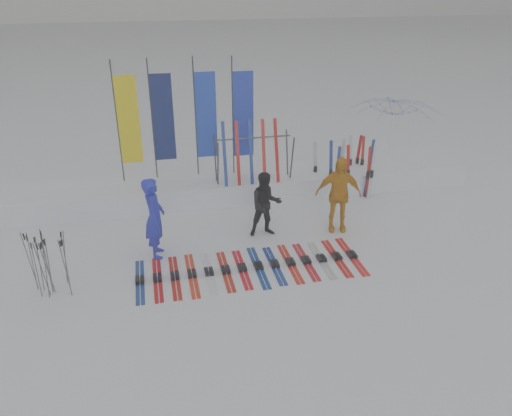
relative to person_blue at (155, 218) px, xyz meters
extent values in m
plane|color=white|center=(2.01, -1.75, -0.92)|extent=(120.00, 120.00, 0.00)
cube|color=white|center=(2.01, 2.85, -0.62)|extent=(14.00, 1.60, 0.60)
imported|color=#2026BC|center=(0.00, 0.00, 0.00)|extent=(0.48, 0.70, 1.84)
imported|color=black|center=(2.58, 0.41, -0.13)|extent=(0.77, 0.60, 1.58)
imported|color=orange|center=(4.33, 0.30, 0.01)|extent=(1.17, 0.69, 1.87)
imported|color=white|center=(7.17, 3.33, 0.31)|extent=(2.96, 3.01, 2.46)
cube|color=navy|center=(-0.41, -1.02, -0.89)|extent=(0.17, 1.63, 0.07)
cube|color=#B50E12|center=(-0.06, -1.02, -0.89)|extent=(0.17, 1.66, 0.07)
cube|color=#AE170D|center=(0.30, -1.02, -0.89)|extent=(0.17, 1.66, 0.07)
cube|color=red|center=(0.65, -1.02, -0.89)|extent=(0.17, 1.70, 0.07)
cube|color=silver|center=(1.01, -1.02, -0.89)|extent=(0.17, 1.64, 0.07)
cube|color=#B2200E|center=(1.36, -1.02, -0.89)|extent=(0.17, 1.59, 0.07)
cube|color=red|center=(1.72, -1.02, -0.89)|extent=(0.17, 1.57, 0.07)
cube|color=navy|center=(2.07, -1.02, -0.89)|extent=(0.17, 1.69, 0.07)
cube|color=navy|center=(2.43, -1.02, -0.89)|extent=(0.17, 1.57, 0.07)
cube|color=red|center=(2.78, -1.02, -0.89)|extent=(0.17, 1.62, 0.07)
cube|color=#AC0D14|center=(3.14, -1.02, -0.89)|extent=(0.17, 1.57, 0.07)
cube|color=#AFB1B6|center=(3.49, -1.02, -0.89)|extent=(0.17, 1.57, 0.07)
cube|color=red|center=(3.85, -1.02, -0.89)|extent=(0.17, 1.61, 0.07)
cube|color=red|center=(4.20, -1.02, -0.89)|extent=(0.17, 1.65, 0.07)
cylinder|color=#595B60|center=(-1.75, -1.20, -0.30)|extent=(0.09, 0.04, 1.25)
cylinder|color=#595B60|center=(-2.17, -0.72, -0.30)|extent=(0.06, 0.16, 1.24)
cylinder|color=#595B60|center=(-1.74, -1.10, -0.31)|extent=(0.03, 0.13, 1.22)
cylinder|color=#595B60|center=(-2.12, -0.91, -0.31)|extent=(0.03, 0.07, 1.22)
cylinder|color=#595B60|center=(-2.41, -0.79, -0.31)|extent=(0.04, 0.13, 1.22)
cylinder|color=#595B60|center=(-1.81, -0.72, -0.33)|extent=(0.12, 0.02, 1.18)
cylinder|color=#595B60|center=(-2.28, -1.13, -0.31)|extent=(0.03, 0.06, 1.23)
cylinder|color=#595B60|center=(-2.11, -1.05, -0.33)|extent=(0.12, 0.11, 1.18)
cylinder|color=#595B60|center=(-2.46, -0.76, -0.30)|extent=(0.14, 0.08, 1.24)
cylinder|color=#595B60|center=(-2.20, -1.07, -0.34)|extent=(0.15, 0.09, 1.16)
cylinder|color=#595B60|center=(-2.07, -1.01, -0.32)|extent=(0.06, 0.02, 1.21)
cylinder|color=#595B60|center=(-2.10, -1.17, -0.31)|extent=(0.08, 0.07, 1.22)
cylinder|color=#595B60|center=(-2.25, -0.93, -0.30)|extent=(0.07, 0.08, 1.24)
cylinder|color=#383A3F|center=(-0.72, 3.13, 1.28)|extent=(0.04, 0.04, 3.20)
cube|color=yellow|center=(-0.43, 3.13, 1.33)|extent=(0.55, 0.03, 2.30)
cylinder|color=#383A3F|center=(0.17, 3.19, 1.28)|extent=(0.04, 0.04, 3.20)
cube|color=#0B1652|center=(0.46, 3.19, 1.33)|extent=(0.55, 0.03, 2.30)
cylinder|color=#383A3F|center=(1.31, 3.19, 1.28)|extent=(0.04, 0.04, 3.20)
cube|color=#193AC2|center=(1.60, 3.19, 1.33)|extent=(0.55, 0.03, 2.30)
cylinder|color=#383A3F|center=(2.29, 3.06, 1.28)|extent=(0.04, 0.04, 3.20)
cube|color=#1930BB|center=(2.58, 3.06, 1.33)|extent=(0.55, 0.03, 2.30)
cylinder|color=#383A3F|center=(1.73, 2.20, 0.30)|extent=(0.04, 0.30, 1.23)
cylinder|color=#383A3F|center=(1.73, 2.70, 0.30)|extent=(0.04, 0.30, 1.23)
cylinder|color=#383A3F|center=(3.73, 2.20, 0.30)|extent=(0.04, 0.30, 1.23)
cylinder|color=#383A3F|center=(3.73, 2.70, 0.30)|extent=(0.04, 0.30, 1.23)
cylinder|color=#383A3F|center=(2.73, 2.45, 0.86)|extent=(2.00, 0.04, 0.04)
cube|color=red|center=(5.98, 3.00, -0.18)|extent=(0.09, 0.02, 1.48)
cube|color=silver|center=(5.26, 2.45, -0.14)|extent=(0.09, 0.04, 1.55)
cube|color=navy|center=(5.86, 1.95, -0.08)|extent=(0.09, 0.05, 1.68)
cube|color=red|center=(5.83, 1.91, -0.17)|extent=(0.09, 0.05, 1.50)
cube|color=silver|center=(4.55, 2.62, -0.17)|extent=(0.09, 0.02, 1.49)
cube|color=silver|center=(5.92, 1.87, -0.13)|extent=(0.09, 0.03, 1.57)
cube|color=silver|center=(5.72, 2.91, -0.16)|extent=(0.09, 0.03, 1.52)
cube|color=navy|center=(5.04, 2.20, -0.19)|extent=(0.09, 0.04, 1.45)
cube|color=navy|center=(4.81, 2.09, -0.09)|extent=(0.09, 0.04, 1.66)
cube|color=red|center=(6.08, 2.87, -0.18)|extent=(0.09, 0.04, 1.48)
cube|color=red|center=(5.32, 2.10, -0.16)|extent=(0.09, 0.03, 1.51)
camera|label=1|loc=(0.05, -9.88, 4.83)|focal=35.00mm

